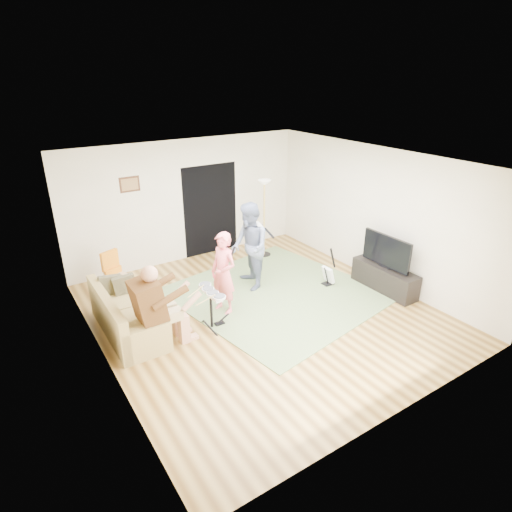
# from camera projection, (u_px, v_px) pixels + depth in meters

# --- Properties ---
(floor) EXTENTS (6.00, 6.00, 0.00)m
(floor) POSITION_uv_depth(u_px,v_px,m) (263.00, 312.00, 7.74)
(floor) COLOR brown
(floor) RESTS_ON ground
(walls) EXTENTS (5.50, 6.00, 2.70)m
(walls) POSITION_uv_depth(u_px,v_px,m) (263.00, 243.00, 7.20)
(walls) COLOR beige
(walls) RESTS_ON floor
(ceiling) EXTENTS (6.00, 6.00, 0.00)m
(ceiling) POSITION_uv_depth(u_px,v_px,m) (264.00, 163.00, 6.66)
(ceiling) COLOR white
(ceiling) RESTS_ON walls
(window_blinds) EXTENTS (0.00, 2.05, 2.05)m
(window_blinds) POSITION_uv_depth(u_px,v_px,m) (90.00, 265.00, 5.90)
(window_blinds) COLOR olive
(window_blinds) RESTS_ON walls
(doorway) EXTENTS (2.10, 0.00, 2.10)m
(doorway) POSITION_uv_depth(u_px,v_px,m) (211.00, 210.00, 9.89)
(doorway) COLOR black
(doorway) RESTS_ON walls
(picture_frame) EXTENTS (0.42, 0.03, 0.32)m
(picture_frame) POSITION_uv_depth(u_px,v_px,m) (130.00, 184.00, 8.65)
(picture_frame) COLOR #3F2314
(picture_frame) RESTS_ON walls
(area_rug) EXTENTS (3.97, 4.03, 0.02)m
(area_rug) POSITION_uv_depth(u_px,v_px,m) (277.00, 293.00, 8.36)
(area_rug) COLOR #60794A
(area_rug) RESTS_ON floor
(sofa) EXTENTS (0.77, 1.87, 0.76)m
(sofa) POSITION_uv_depth(u_px,v_px,m) (124.00, 319.00, 7.04)
(sofa) COLOR tan
(sofa) RESTS_ON floor
(drummer) EXTENTS (0.91, 0.51, 1.40)m
(drummer) POSITION_uv_depth(u_px,v_px,m) (161.00, 314.00, 6.63)
(drummer) COLOR #593719
(drummer) RESTS_ON sofa
(drum_kit) EXTENTS (0.40, 0.71, 0.73)m
(drum_kit) POSITION_uv_depth(u_px,v_px,m) (211.00, 311.00, 7.15)
(drum_kit) COLOR black
(drum_kit) RESTS_ON floor
(singer) EXTENTS (0.48, 0.62, 1.51)m
(singer) POSITION_uv_depth(u_px,v_px,m) (224.00, 273.00, 7.49)
(singer) COLOR #FD6E7B
(singer) RESTS_ON floor
(microphone) EXTENTS (0.06, 0.06, 0.24)m
(microphone) POSITION_uv_depth(u_px,v_px,m) (233.00, 251.00, 7.44)
(microphone) COLOR black
(microphone) RESTS_ON singer
(guitarist) EXTENTS (0.84, 0.98, 1.74)m
(guitarist) POSITION_uv_depth(u_px,v_px,m) (250.00, 247.00, 8.30)
(guitarist) COLOR slate
(guitarist) RESTS_ON floor
(guitar_held) EXTENTS (0.29, 0.61, 0.26)m
(guitar_held) POSITION_uv_depth(u_px,v_px,m) (258.00, 230.00, 8.28)
(guitar_held) COLOR silver
(guitar_held) RESTS_ON guitarist
(guitar_spare) EXTENTS (0.29, 0.26, 0.80)m
(guitar_spare) POSITION_uv_depth(u_px,v_px,m) (328.00, 275.00, 8.64)
(guitar_spare) COLOR black
(guitar_spare) RESTS_ON floor
(torchiere_lamp) EXTENTS (0.32, 0.32, 1.80)m
(torchiere_lamp) POSITION_uv_depth(u_px,v_px,m) (264.00, 205.00, 9.63)
(torchiere_lamp) COLOR black
(torchiere_lamp) RESTS_ON floor
(dining_chair) EXTENTS (0.49, 0.52, 0.89)m
(dining_chair) POSITION_uv_depth(u_px,v_px,m) (118.00, 280.00, 8.21)
(dining_chair) COLOR tan
(dining_chair) RESTS_ON floor
(tv_cabinet) EXTENTS (0.40, 1.40, 0.50)m
(tv_cabinet) POSITION_uv_depth(u_px,v_px,m) (385.00, 278.00, 8.43)
(tv_cabinet) COLOR black
(tv_cabinet) RESTS_ON floor
(television) EXTENTS (0.06, 1.10, 0.62)m
(television) POSITION_uv_depth(u_px,v_px,m) (386.00, 251.00, 8.17)
(television) COLOR black
(television) RESTS_ON tv_cabinet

